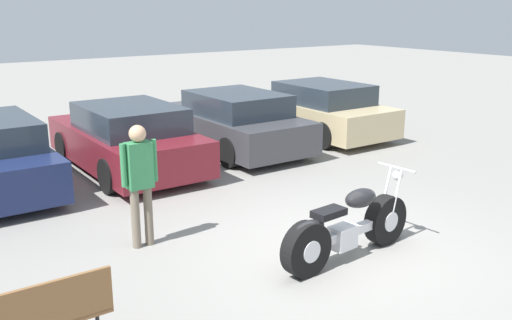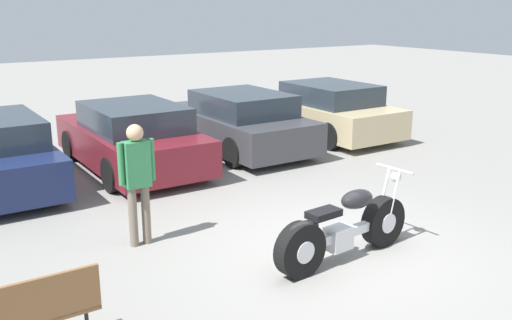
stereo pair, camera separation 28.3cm
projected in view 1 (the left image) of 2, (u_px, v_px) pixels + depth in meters
name	position (u px, v px, depth m)	size (l,w,h in m)	color
ground_plane	(340.00, 251.00, 7.74)	(60.00, 60.00, 0.00)	gray
motorcycle	(347.00, 229.00, 7.40)	(2.25, 0.62, 1.09)	black
parked_car_maroon	(127.00, 139.00, 11.41)	(1.95, 4.20, 1.35)	maroon
parked_car_dark_grey	(233.00, 122.00, 13.01)	(1.95, 4.20, 1.35)	#3D3D42
parked_car_champagne	(318.00, 110.00, 14.52)	(1.95, 4.20, 1.35)	#C6B284
person_standing	(140.00, 176.00, 7.65)	(0.52, 0.23, 1.71)	#726656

